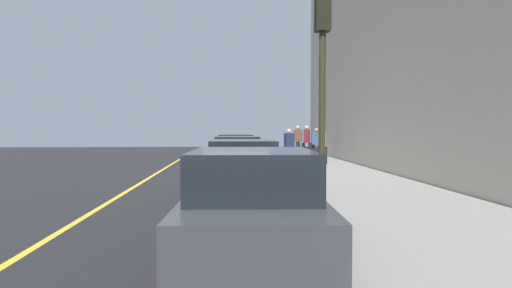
{
  "coord_description": "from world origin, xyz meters",
  "views": [
    {
      "loc": [
        -16.9,
        0.23,
        1.8
      ],
      "look_at": [
        2.43,
        -0.86,
        1.14
      ],
      "focal_mm": 31.72,
      "sensor_mm": 36.0,
      "label": 1
    }
  ],
  "objects_px": {
    "parked_car_charcoal": "(252,204)",
    "parked_car_black": "(242,169)",
    "parked_car_silver": "(237,157)",
    "parked_car_green": "(235,150)",
    "rolling_suitcase": "(308,153)",
    "pedestrian_brown_coat": "(298,140)",
    "pedestrian_navy_coat": "(289,145)",
    "pedestrian_blue_coat": "(316,143)",
    "pedestrian_tan_coat": "(321,144)",
    "traffic_light_pole": "(322,66)",
    "pedestrian_burgundy_coat": "(307,141)"
  },
  "relations": [
    {
      "from": "parked_car_charcoal",
      "to": "pedestrian_burgundy_coat",
      "type": "height_order",
      "value": "pedestrian_burgundy_coat"
    },
    {
      "from": "pedestrian_blue_coat",
      "to": "pedestrian_burgundy_coat",
      "type": "bearing_deg",
      "value": 18.24
    },
    {
      "from": "parked_car_silver",
      "to": "parked_car_green",
      "type": "distance_m",
      "value": 5.1
    },
    {
      "from": "pedestrian_brown_coat",
      "to": "pedestrian_burgundy_coat",
      "type": "height_order",
      "value": "pedestrian_brown_coat"
    },
    {
      "from": "pedestrian_tan_coat",
      "to": "parked_car_silver",
      "type": "bearing_deg",
      "value": 135.28
    },
    {
      "from": "parked_car_charcoal",
      "to": "parked_car_black",
      "type": "bearing_deg",
      "value": -0.0
    },
    {
      "from": "parked_car_black",
      "to": "rolling_suitcase",
      "type": "relative_size",
      "value": 4.48
    },
    {
      "from": "parked_car_green",
      "to": "pedestrian_brown_coat",
      "type": "xyz_separation_m",
      "value": [
        5.45,
        -3.9,
        0.37
      ]
    },
    {
      "from": "pedestrian_tan_coat",
      "to": "pedestrian_navy_coat",
      "type": "relative_size",
      "value": 1.06
    },
    {
      "from": "traffic_light_pole",
      "to": "rolling_suitcase",
      "type": "bearing_deg",
      "value": -9.04
    },
    {
      "from": "parked_car_black",
      "to": "rolling_suitcase",
      "type": "bearing_deg",
      "value": -16.86
    },
    {
      "from": "rolling_suitcase",
      "to": "parked_car_black",
      "type": "bearing_deg",
      "value": 163.14
    },
    {
      "from": "parked_car_silver",
      "to": "pedestrian_burgundy_coat",
      "type": "bearing_deg",
      "value": -25.82
    },
    {
      "from": "parked_car_green",
      "to": "pedestrian_brown_coat",
      "type": "bearing_deg",
      "value": -35.57
    },
    {
      "from": "parked_car_black",
      "to": "pedestrian_navy_coat",
      "type": "height_order",
      "value": "pedestrian_navy_coat"
    },
    {
      "from": "parked_car_green",
      "to": "pedestrian_burgundy_coat",
      "type": "height_order",
      "value": "pedestrian_burgundy_coat"
    },
    {
      "from": "parked_car_silver",
      "to": "rolling_suitcase",
      "type": "height_order",
      "value": "parked_car_silver"
    },
    {
      "from": "pedestrian_burgundy_coat",
      "to": "pedestrian_blue_coat",
      "type": "bearing_deg",
      "value": -161.76
    },
    {
      "from": "traffic_light_pole",
      "to": "rolling_suitcase",
      "type": "distance_m",
      "value": 17.13
    },
    {
      "from": "pedestrian_tan_coat",
      "to": "traffic_light_pole",
      "type": "relative_size",
      "value": 0.43
    },
    {
      "from": "pedestrian_tan_coat",
      "to": "rolling_suitcase",
      "type": "relative_size",
      "value": 1.75
    },
    {
      "from": "pedestrian_navy_coat",
      "to": "pedestrian_blue_coat",
      "type": "distance_m",
      "value": 3.06
    },
    {
      "from": "pedestrian_tan_coat",
      "to": "pedestrian_brown_coat",
      "type": "bearing_deg",
      "value": 1.13
    },
    {
      "from": "pedestrian_blue_coat",
      "to": "pedestrian_brown_coat",
      "type": "bearing_deg",
      "value": 8.88
    },
    {
      "from": "parked_car_charcoal",
      "to": "pedestrian_brown_coat",
      "type": "height_order",
      "value": "pedestrian_brown_coat"
    },
    {
      "from": "traffic_light_pole",
      "to": "rolling_suitcase",
      "type": "height_order",
      "value": "traffic_light_pole"
    },
    {
      "from": "parked_car_black",
      "to": "parked_car_silver",
      "type": "xyz_separation_m",
      "value": [
        5.37,
        0.04,
        -0.0
      ]
    },
    {
      "from": "parked_car_green",
      "to": "parked_car_silver",
      "type": "bearing_deg",
      "value": -179.59
    },
    {
      "from": "parked_car_black",
      "to": "parked_car_silver",
      "type": "relative_size",
      "value": 1.05
    },
    {
      "from": "pedestrian_burgundy_coat",
      "to": "rolling_suitcase",
      "type": "distance_m",
      "value": 0.84
    },
    {
      "from": "pedestrian_brown_coat",
      "to": "rolling_suitcase",
      "type": "distance_m",
      "value": 2.84
    },
    {
      "from": "pedestrian_navy_coat",
      "to": "rolling_suitcase",
      "type": "bearing_deg",
      "value": -25.93
    },
    {
      "from": "parked_car_charcoal",
      "to": "pedestrian_navy_coat",
      "type": "distance_m",
      "value": 15.73
    },
    {
      "from": "pedestrian_navy_coat",
      "to": "pedestrian_blue_coat",
      "type": "xyz_separation_m",
      "value": [
        2.47,
        -1.8,
        0.02
      ]
    },
    {
      "from": "parked_car_silver",
      "to": "pedestrian_brown_coat",
      "type": "relative_size",
      "value": 2.3
    },
    {
      "from": "pedestrian_brown_coat",
      "to": "pedestrian_navy_coat",
      "type": "xyz_separation_m",
      "value": [
        -5.75,
        1.29,
        -0.1
      ]
    },
    {
      "from": "pedestrian_navy_coat",
      "to": "parked_car_black",
      "type": "bearing_deg",
      "value": 166.0
    },
    {
      "from": "parked_car_silver",
      "to": "pedestrian_blue_coat",
      "type": "relative_size",
      "value": 2.51
    },
    {
      "from": "pedestrian_brown_coat",
      "to": "pedestrian_blue_coat",
      "type": "bearing_deg",
      "value": -171.12
    },
    {
      "from": "parked_car_black",
      "to": "rolling_suitcase",
      "type": "xyz_separation_m",
      "value": [
        13.16,
        -3.99,
        -0.29
      ]
    },
    {
      "from": "parked_car_black",
      "to": "traffic_light_pole",
      "type": "xyz_separation_m",
      "value": [
        -3.58,
        -1.33,
        2.16
      ]
    },
    {
      "from": "pedestrian_navy_coat",
      "to": "pedestrian_tan_coat",
      "type": "bearing_deg",
      "value": -118.67
    },
    {
      "from": "parked_car_black",
      "to": "traffic_light_pole",
      "type": "relative_size",
      "value": 1.09
    },
    {
      "from": "pedestrian_tan_coat",
      "to": "pedestrian_navy_coat",
      "type": "height_order",
      "value": "pedestrian_tan_coat"
    },
    {
      "from": "parked_car_charcoal",
      "to": "pedestrian_brown_coat",
      "type": "bearing_deg",
      "value": -10.19
    },
    {
      "from": "traffic_light_pole",
      "to": "parked_car_green",
      "type": "bearing_deg",
      "value": 5.7
    },
    {
      "from": "pedestrian_navy_coat",
      "to": "traffic_light_pole",
      "type": "distance_m",
      "value": 13.93
    },
    {
      "from": "parked_car_charcoal",
      "to": "parked_car_green",
      "type": "bearing_deg",
      "value": 0.27
    },
    {
      "from": "parked_car_charcoal",
      "to": "parked_car_black",
      "type": "xyz_separation_m",
      "value": [
        5.35,
        -0.0,
        0.0
      ]
    },
    {
      "from": "pedestrian_brown_coat",
      "to": "traffic_light_pole",
      "type": "height_order",
      "value": "traffic_light_pole"
    }
  ]
}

